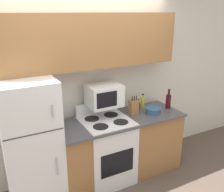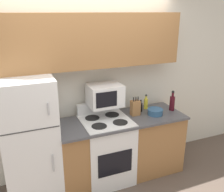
{
  "view_description": "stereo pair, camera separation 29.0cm",
  "coord_description": "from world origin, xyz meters",
  "px_view_note": "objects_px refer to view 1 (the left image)",
  "views": [
    {
      "loc": [
        -1.27,
        -2.43,
        2.31
      ],
      "look_at": [
        0.17,
        0.29,
        1.25
      ],
      "focal_mm": 40.0,
      "sensor_mm": 36.0,
      "label": 1
    },
    {
      "loc": [
        -1.01,
        -2.55,
        2.31
      ],
      "look_at": [
        0.17,
        0.29,
        1.25
      ],
      "focal_mm": 40.0,
      "sensor_mm": 36.0,
      "label": 2
    }
  ],
  "objects_px": {
    "stove": "(106,149)",
    "microwave": "(104,95)",
    "refrigerator": "(31,144)",
    "bottle_wine_red": "(168,101)",
    "bowl": "(153,110)",
    "bottle_soy_sauce": "(138,106)",
    "bottle_cooking_spray": "(143,102)",
    "knife_block": "(134,107)"
  },
  "relations": [
    {
      "from": "bowl",
      "to": "refrigerator",
      "type": "bearing_deg",
      "value": 176.6
    },
    {
      "from": "stove",
      "to": "bottle_soy_sauce",
      "type": "height_order",
      "value": "bottle_soy_sauce"
    },
    {
      "from": "microwave",
      "to": "bowl",
      "type": "bearing_deg",
      "value": -16.09
    },
    {
      "from": "refrigerator",
      "to": "bowl",
      "type": "distance_m",
      "value": 1.72
    },
    {
      "from": "bottle_soy_sauce",
      "to": "bowl",
      "type": "bearing_deg",
      "value": -53.19
    },
    {
      "from": "stove",
      "to": "bottle_soy_sauce",
      "type": "bearing_deg",
      "value": 11.06
    },
    {
      "from": "microwave",
      "to": "bottle_soy_sauce",
      "type": "relative_size",
      "value": 2.5
    },
    {
      "from": "bottle_soy_sauce",
      "to": "knife_block",
      "type": "bearing_deg",
      "value": -147.52
    },
    {
      "from": "bottle_wine_red",
      "to": "bottle_soy_sauce",
      "type": "xyz_separation_m",
      "value": [
        -0.45,
        0.13,
        -0.05
      ]
    },
    {
      "from": "stove",
      "to": "microwave",
      "type": "xyz_separation_m",
      "value": [
        0.04,
        0.13,
        0.75
      ]
    },
    {
      "from": "refrigerator",
      "to": "bottle_wine_red",
      "type": "relative_size",
      "value": 5.34
    },
    {
      "from": "knife_block",
      "to": "bottle_wine_red",
      "type": "height_order",
      "value": "bottle_wine_red"
    },
    {
      "from": "microwave",
      "to": "bowl",
      "type": "xyz_separation_m",
      "value": [
        0.69,
        -0.2,
        -0.28
      ]
    },
    {
      "from": "bottle_wine_red",
      "to": "bottle_cooking_spray",
      "type": "bearing_deg",
      "value": 148.08
    },
    {
      "from": "stove",
      "to": "bottle_cooking_spray",
      "type": "bearing_deg",
      "value": 14.51
    },
    {
      "from": "microwave",
      "to": "bottle_soy_sauce",
      "type": "bearing_deg",
      "value": -1.58
    },
    {
      "from": "bowl",
      "to": "bottle_wine_red",
      "type": "height_order",
      "value": "bottle_wine_red"
    },
    {
      "from": "stove",
      "to": "microwave",
      "type": "height_order",
      "value": "microwave"
    },
    {
      "from": "bottle_wine_red",
      "to": "stove",
      "type": "bearing_deg",
      "value": 179.04
    },
    {
      "from": "bowl",
      "to": "bottle_soy_sauce",
      "type": "relative_size",
      "value": 1.24
    },
    {
      "from": "refrigerator",
      "to": "bottle_wine_red",
      "type": "bearing_deg",
      "value": -1.44
    },
    {
      "from": "stove",
      "to": "microwave",
      "type": "bearing_deg",
      "value": 73.63
    },
    {
      "from": "microwave",
      "to": "knife_block",
      "type": "xyz_separation_m",
      "value": [
        0.42,
        -0.1,
        -0.21
      ]
    },
    {
      "from": "refrigerator",
      "to": "knife_block",
      "type": "bearing_deg",
      "value": -0.11
    },
    {
      "from": "bowl",
      "to": "bottle_soy_sauce",
      "type": "bearing_deg",
      "value": 126.81
    },
    {
      "from": "stove",
      "to": "bottle_wine_red",
      "type": "height_order",
      "value": "bottle_wine_red"
    },
    {
      "from": "knife_block",
      "to": "bottle_cooking_spray",
      "type": "bearing_deg",
      "value": 30.68
    },
    {
      "from": "bottle_soy_sauce",
      "to": "refrigerator",
      "type": "bearing_deg",
      "value": -177.03
    },
    {
      "from": "microwave",
      "to": "stove",
      "type": "bearing_deg",
      "value": -106.37
    },
    {
      "from": "knife_block",
      "to": "bottle_wine_red",
      "type": "distance_m",
      "value": 0.59
    },
    {
      "from": "refrigerator",
      "to": "knife_block",
      "type": "xyz_separation_m",
      "value": [
        1.44,
        -0.0,
        0.21
      ]
    },
    {
      "from": "stove",
      "to": "bowl",
      "type": "bearing_deg",
      "value": -5.35
    },
    {
      "from": "refrigerator",
      "to": "bottle_cooking_spray",
      "type": "distance_m",
      "value": 1.72
    },
    {
      "from": "stove",
      "to": "knife_block",
      "type": "bearing_deg",
      "value": 3.85
    },
    {
      "from": "stove",
      "to": "bottle_wine_red",
      "type": "relative_size",
      "value": 3.58
    },
    {
      "from": "bottle_wine_red",
      "to": "bottle_cooking_spray",
      "type": "xyz_separation_m",
      "value": [
        -0.33,
        0.2,
        -0.03
      ]
    },
    {
      "from": "bottle_wine_red",
      "to": "bottle_soy_sauce",
      "type": "distance_m",
      "value": 0.48
    },
    {
      "from": "bowl",
      "to": "bottle_cooking_spray",
      "type": "relative_size",
      "value": 1.02
    },
    {
      "from": "knife_block",
      "to": "bowl",
      "type": "height_order",
      "value": "knife_block"
    },
    {
      "from": "refrigerator",
      "to": "knife_block",
      "type": "relative_size",
      "value": 5.87
    },
    {
      "from": "knife_block",
      "to": "stove",
      "type": "bearing_deg",
      "value": -176.15
    },
    {
      "from": "microwave",
      "to": "bottle_wine_red",
      "type": "xyz_separation_m",
      "value": [
        1.01,
        -0.15,
        -0.2
      ]
    }
  ]
}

